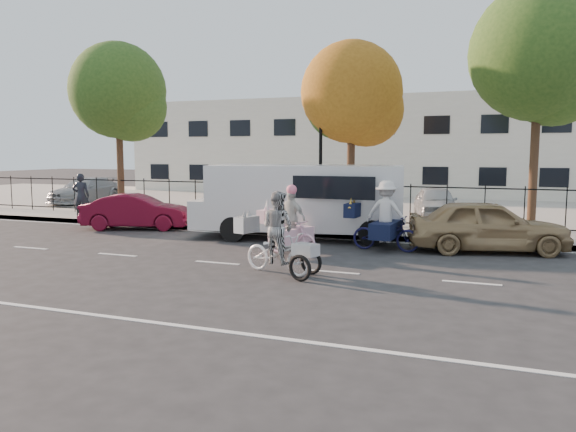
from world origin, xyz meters
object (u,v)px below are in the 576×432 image
at_px(zebra_trike, 278,242).
at_px(pedestrian, 81,196).
at_px(unicorn_bike, 291,229).
at_px(white_van, 302,198).
at_px(lot_car_b, 251,196).
at_px(gold_sedan, 488,226).
at_px(lamppost, 321,141).
at_px(lot_car_a, 86,190).
at_px(bull_bike, 385,223).
at_px(red_sedan, 137,212).
at_px(lot_car_d, 436,203).
at_px(lot_car_c, 273,196).

distance_m(zebra_trike, pedestrian, 12.26).
xyz_separation_m(unicorn_bike, white_van, (-0.66, 2.80, 0.59)).
bearing_deg(lot_car_b, gold_sedan, -12.42).
xyz_separation_m(lamppost, lot_car_a, (-13.76, 3.95, -2.33)).
bearing_deg(bull_bike, pedestrian, 83.55).
xyz_separation_m(lamppost, red_sedan, (-6.06, -2.37, -2.49)).
distance_m(lamppost, red_sedan, 6.97).
bearing_deg(lot_car_d, lot_car_c, 164.43).
distance_m(lamppost, pedestrian, 9.70).
relative_size(red_sedan, lot_car_d, 1.03).
xyz_separation_m(lot_car_c, lot_car_d, (6.93, -0.30, -0.04)).
distance_m(red_sedan, lot_car_a, 9.96).
height_order(red_sedan, pedestrian, pedestrian).
bearing_deg(lot_car_b, white_van, -32.53).
bearing_deg(lamppost, lot_car_d, 42.54).
bearing_deg(bull_bike, red_sedan, 85.93).
bearing_deg(zebra_trike, pedestrian, 77.90).
bearing_deg(lamppost, unicorn_bike, -80.95).
distance_m(unicorn_bike, red_sedan, 7.42).
bearing_deg(lot_car_a, white_van, -25.35).
bearing_deg(lamppost, pedestrian, -171.50).
relative_size(lot_car_a, lot_car_d, 1.18).
bearing_deg(lot_car_d, unicorn_bike, -121.41).
bearing_deg(lot_car_c, lot_car_d, 7.26).
bearing_deg(red_sedan, unicorn_bike, -131.92).
bearing_deg(bull_bike, lamppost, 43.64).
bearing_deg(pedestrian, lot_car_c, -169.79).
distance_m(lamppost, zebra_trike, 7.85).
bearing_deg(gold_sedan, bull_bike, 93.62).
bearing_deg(unicorn_bike, pedestrian, 89.31).
relative_size(gold_sedan, lot_car_a, 0.98).
distance_m(pedestrian, lot_car_c, 7.88).
height_order(lot_car_a, lot_car_b, lot_car_a).
bearing_deg(red_sedan, lot_car_d, -79.45).
xyz_separation_m(unicorn_bike, bull_bike, (2.20, 1.55, 0.08)).
relative_size(lamppost, red_sedan, 1.14).
bearing_deg(lot_car_a, lamppost, -16.99).
xyz_separation_m(red_sedan, lot_car_a, (-7.70, 6.32, 0.16)).
bearing_deg(zebra_trike, lot_car_d, 4.87).
relative_size(bull_bike, lot_car_d, 0.57).
relative_size(pedestrian, lot_car_b, 0.41).
bearing_deg(lot_car_b, lamppost, -20.12).
xyz_separation_m(lamppost, zebra_trike, (1.34, -7.35, -2.39)).
xyz_separation_m(unicorn_bike, lot_car_b, (-5.33, 9.05, 0.04)).
xyz_separation_m(lot_car_a, lot_car_c, (10.45, -0.32, 0.04)).
distance_m(white_van, gold_sedan, 5.57).
distance_m(bull_bike, pedestrian, 12.59).
relative_size(red_sedan, lot_car_b, 0.89).
xyz_separation_m(unicorn_bike, pedestrian, (-10.19, 3.75, 0.33)).
bearing_deg(lot_car_d, white_van, -134.49).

